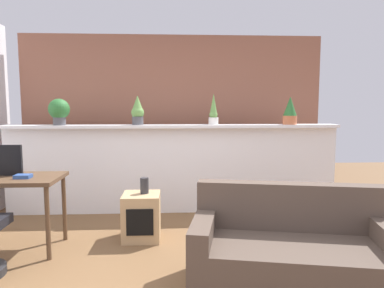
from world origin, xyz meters
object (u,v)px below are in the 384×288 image
(book_on_desk, at_px, (23,176))
(potted_plant_3, at_px, (290,111))
(potted_plant_2, at_px, (213,112))
(side_cube_shelf, at_px, (142,216))
(vase_on_shelf, at_px, (144,186))
(couch, at_px, (292,254))
(potted_plant_0, at_px, (59,111))
(desk, at_px, (4,185))
(potted_plant_1, at_px, (138,111))

(book_on_desk, bearing_deg, potted_plant_3, 22.24)
(potted_plant_2, xyz_separation_m, side_cube_shelf, (-0.90, -1.00, -1.13))
(vase_on_shelf, height_order, couch, couch)
(potted_plant_0, distance_m, vase_on_shelf, 1.68)
(potted_plant_2, xyz_separation_m, vase_on_shelf, (-0.86, -0.96, -0.79))
(desk, distance_m, couch, 2.79)
(desk, relative_size, couch, 0.66)
(side_cube_shelf, bearing_deg, potted_plant_3, 26.01)
(potted_plant_2, distance_m, desk, 2.64)
(side_cube_shelf, distance_m, vase_on_shelf, 0.34)
(potted_plant_3, relative_size, vase_on_shelf, 2.18)
(potted_plant_2, bearing_deg, potted_plant_3, -2.92)
(book_on_desk, bearing_deg, potted_plant_2, 32.87)
(potted_plant_0, xyz_separation_m, couch, (2.42, -2.05, -1.11))
(potted_plant_0, xyz_separation_m, vase_on_shelf, (1.17, -0.89, -0.81))
(potted_plant_3, xyz_separation_m, vase_on_shelf, (-1.90, -0.91, -0.80))
(desk, bearing_deg, potted_plant_0, 80.50)
(potted_plant_1, bearing_deg, desk, -135.67)
(vase_on_shelf, relative_size, couch, 0.10)
(potted_plant_1, distance_m, desk, 1.84)
(potted_plant_2, xyz_separation_m, desk, (-2.23, -1.23, -0.71))
(potted_plant_0, distance_m, side_cube_shelf, 1.86)
(side_cube_shelf, bearing_deg, vase_on_shelf, 44.33)
(potted_plant_1, xyz_separation_m, potted_plant_2, (1.02, 0.05, -0.01))
(side_cube_shelf, height_order, couch, couch)
(potted_plant_2, relative_size, book_on_desk, 2.82)
(potted_plant_1, bearing_deg, book_on_desk, -128.47)
(potted_plant_2, height_order, book_on_desk, potted_plant_2)
(potted_plant_0, distance_m, potted_plant_2, 2.03)
(potted_plant_1, height_order, side_cube_shelf, potted_plant_1)
(potted_plant_2, relative_size, desk, 0.38)
(potted_plant_0, height_order, potted_plant_2, potted_plant_2)
(book_on_desk, bearing_deg, side_cube_shelf, 15.20)
(potted_plant_1, bearing_deg, couch, -55.90)
(couch, bearing_deg, potted_plant_0, 139.70)
(side_cube_shelf, bearing_deg, book_on_desk, -164.80)
(vase_on_shelf, xyz_separation_m, book_on_desk, (-1.15, -0.33, 0.18))
(potted_plant_2, bearing_deg, potted_plant_1, -177.20)
(potted_plant_0, height_order, vase_on_shelf, potted_plant_0)
(desk, bearing_deg, potted_plant_1, 44.33)
(potted_plant_1, bearing_deg, potted_plant_2, 2.80)
(potted_plant_1, height_order, desk, potted_plant_1)
(side_cube_shelf, xyz_separation_m, couch, (1.28, -1.13, 0.03))
(potted_plant_1, relative_size, potted_plant_3, 1.03)
(potted_plant_0, xyz_separation_m, desk, (-0.19, -1.16, -0.73))
(book_on_desk, height_order, couch, couch)
(potted_plant_3, bearing_deg, side_cube_shelf, -153.99)
(desk, distance_m, book_on_desk, 0.25)
(potted_plant_0, distance_m, book_on_desk, 1.38)
(potted_plant_0, relative_size, vase_on_shelf, 1.98)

